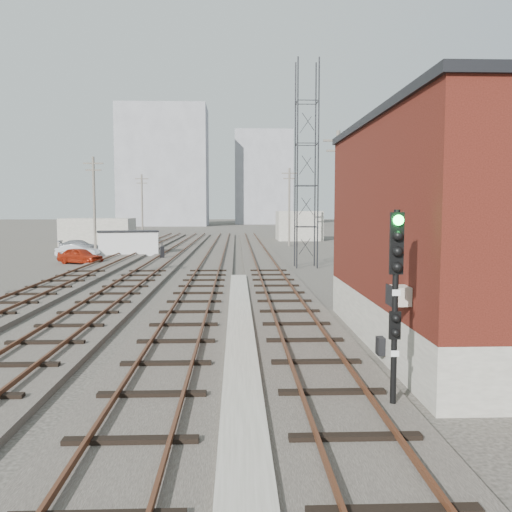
{
  "coord_description": "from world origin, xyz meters",
  "views": [
    {
      "loc": [
        0.38,
        -4.72,
        4.33
      ],
      "look_at": [
        1.26,
        19.58,
        2.2
      ],
      "focal_mm": 38.0,
      "sensor_mm": 36.0,
      "label": 1
    }
  ],
  "objects_px": {
    "site_trailer": "(128,243)",
    "car_red": "(80,256)",
    "switch_stand": "(162,252)",
    "car_grey": "(80,246)",
    "car_silver": "(78,251)",
    "signal_mast": "(396,293)"
  },
  "relations": [
    {
      "from": "site_trailer",
      "to": "car_silver",
      "type": "distance_m",
      "value": 4.57
    },
    {
      "from": "signal_mast",
      "to": "switch_stand",
      "type": "height_order",
      "value": "signal_mast"
    },
    {
      "from": "car_silver",
      "to": "car_grey",
      "type": "height_order",
      "value": "car_silver"
    },
    {
      "from": "site_trailer",
      "to": "car_red",
      "type": "relative_size",
      "value": 1.57
    },
    {
      "from": "switch_stand",
      "to": "car_red",
      "type": "height_order",
      "value": "switch_stand"
    },
    {
      "from": "switch_stand",
      "to": "car_grey",
      "type": "height_order",
      "value": "switch_stand"
    },
    {
      "from": "switch_stand",
      "to": "car_red",
      "type": "xyz_separation_m",
      "value": [
        -6.0,
        -3.01,
        -0.0
      ]
    },
    {
      "from": "car_grey",
      "to": "car_silver",
      "type": "bearing_deg",
      "value": -172.56
    },
    {
      "from": "switch_stand",
      "to": "car_silver",
      "type": "relative_size",
      "value": 0.37
    },
    {
      "from": "car_red",
      "to": "site_trailer",
      "type": "bearing_deg",
      "value": 8.39
    },
    {
      "from": "car_red",
      "to": "switch_stand",
      "type": "bearing_deg",
      "value": -37.94
    },
    {
      "from": "site_trailer",
      "to": "car_silver",
      "type": "height_order",
      "value": "site_trailer"
    },
    {
      "from": "signal_mast",
      "to": "car_grey",
      "type": "distance_m",
      "value": 47.5
    },
    {
      "from": "signal_mast",
      "to": "site_trailer",
      "type": "xyz_separation_m",
      "value": [
        -13.34,
        39.23,
        -1.41
      ]
    },
    {
      "from": "car_silver",
      "to": "signal_mast",
      "type": "bearing_deg",
      "value": -149.73
    },
    {
      "from": "car_red",
      "to": "car_grey",
      "type": "bearing_deg",
      "value": 41.28
    },
    {
      "from": "signal_mast",
      "to": "car_red",
      "type": "bearing_deg",
      "value": 116.17
    },
    {
      "from": "signal_mast",
      "to": "car_silver",
      "type": "xyz_separation_m",
      "value": [
        -17.31,
        37.02,
        -1.96
      ]
    },
    {
      "from": "site_trailer",
      "to": "car_red",
      "type": "distance_m",
      "value": 7.79
    },
    {
      "from": "switch_stand",
      "to": "car_silver",
      "type": "height_order",
      "value": "switch_stand"
    },
    {
      "from": "switch_stand",
      "to": "site_trailer",
      "type": "bearing_deg",
      "value": 106.57
    },
    {
      "from": "site_trailer",
      "to": "car_red",
      "type": "bearing_deg",
      "value": -120.39
    }
  ]
}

